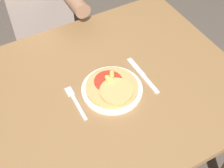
% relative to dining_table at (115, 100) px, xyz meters
% --- Properties ---
extents(ground_plane, '(8.00, 8.00, 0.00)m').
position_rel_dining_table_xyz_m(ground_plane, '(0.00, 0.00, -0.61)').
color(ground_plane, brown).
extents(dining_table, '(1.02, 0.88, 0.72)m').
position_rel_dining_table_xyz_m(dining_table, '(0.00, 0.00, 0.00)').
color(dining_table, olive).
rests_on(dining_table, ground_plane).
extents(plate, '(0.24, 0.24, 0.01)m').
position_rel_dining_table_xyz_m(plate, '(-0.03, -0.03, 0.12)').
color(plate, silver).
rests_on(plate, dining_table).
extents(pizza, '(0.21, 0.21, 0.04)m').
position_rel_dining_table_xyz_m(pizza, '(-0.03, -0.03, 0.14)').
color(pizza, tan).
rests_on(pizza, plate).
extents(fork, '(0.03, 0.18, 0.00)m').
position_rel_dining_table_xyz_m(fork, '(-0.18, -0.01, 0.11)').
color(fork, silver).
rests_on(fork, dining_table).
extents(knife, '(0.02, 0.22, 0.00)m').
position_rel_dining_table_xyz_m(knife, '(0.12, -0.02, 0.11)').
color(knife, silver).
rests_on(knife, dining_table).
extents(person_diner, '(0.33, 0.52, 1.18)m').
position_rel_dining_table_xyz_m(person_diner, '(-0.08, 0.71, 0.07)').
color(person_diner, '#2D2D38').
rests_on(person_diner, ground_plane).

